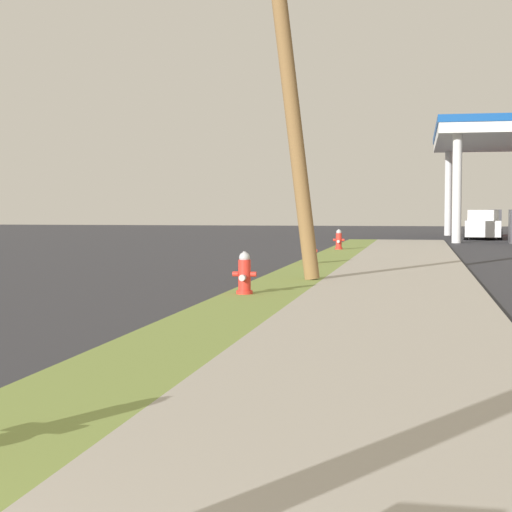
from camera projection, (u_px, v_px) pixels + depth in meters
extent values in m
cylinder|color=red|center=(244.00, 292.00, 14.46)|extent=(0.29, 0.29, 0.06)
cylinder|color=red|center=(244.00, 277.00, 14.44)|extent=(0.22, 0.22, 0.60)
sphere|color=#B2B2B7|center=(244.00, 257.00, 14.42)|extent=(0.19, 0.19, 0.19)
cylinder|color=#B2B2B7|center=(244.00, 253.00, 14.42)|extent=(0.06, 0.06, 0.05)
cylinder|color=red|center=(236.00, 274.00, 14.47)|extent=(0.10, 0.09, 0.09)
cylinder|color=red|center=(253.00, 274.00, 14.41)|extent=(0.10, 0.09, 0.09)
cylinder|color=#B2B2B7|center=(242.00, 278.00, 14.28)|extent=(0.11, 0.12, 0.11)
cylinder|color=red|center=(310.00, 262.00, 22.56)|extent=(0.29, 0.29, 0.06)
cylinder|color=red|center=(310.00, 253.00, 22.55)|extent=(0.22, 0.22, 0.60)
sphere|color=#B2B2B7|center=(310.00, 240.00, 22.53)|extent=(0.19, 0.19, 0.19)
cylinder|color=#B2B2B7|center=(310.00, 237.00, 22.53)|extent=(0.06, 0.06, 0.05)
cylinder|color=red|center=(304.00, 251.00, 22.58)|extent=(0.10, 0.09, 0.09)
cylinder|color=red|center=(315.00, 251.00, 22.52)|extent=(0.10, 0.09, 0.09)
cylinder|color=#B2B2B7|center=(309.00, 253.00, 22.38)|extent=(0.11, 0.12, 0.11)
cylinder|color=red|center=(339.00, 248.00, 30.71)|extent=(0.29, 0.29, 0.06)
cylinder|color=red|center=(339.00, 241.00, 30.70)|extent=(0.22, 0.22, 0.60)
sphere|color=#B2B2B7|center=(339.00, 232.00, 30.68)|extent=(0.19, 0.19, 0.19)
cylinder|color=#B2B2B7|center=(339.00, 230.00, 30.67)|extent=(0.06, 0.06, 0.05)
cylinder|color=red|center=(335.00, 240.00, 30.73)|extent=(0.10, 0.09, 0.09)
cylinder|color=red|center=(343.00, 240.00, 30.66)|extent=(0.10, 0.09, 0.09)
cylinder|color=#B2B2B7|center=(338.00, 241.00, 30.53)|extent=(0.11, 0.12, 0.11)
cylinder|color=olive|center=(288.00, 74.00, 17.02)|extent=(1.40, 1.02, 8.57)
cylinder|color=silver|center=(457.00, 189.00, 39.19)|extent=(0.44, 0.44, 5.16)
cylinder|color=silver|center=(448.00, 194.00, 50.68)|extent=(0.44, 0.44, 5.16)
cube|color=white|center=(506.00, 139.00, 44.24)|extent=(7.37, 13.53, 0.50)
cube|color=#144C9E|center=(506.00, 130.00, 44.21)|extent=(7.47, 13.63, 0.36)
cube|color=#47474C|center=(495.00, 223.00, 50.24)|extent=(0.70, 1.10, 1.60)
cube|color=white|center=(483.00, 228.00, 44.73)|extent=(2.14, 4.62, 0.85)
cube|color=white|center=(483.00, 215.00, 44.47)|extent=(1.74, 2.13, 0.56)
cylinder|color=black|center=(467.00, 233.00, 46.61)|extent=(0.26, 0.61, 0.60)
cylinder|color=black|center=(499.00, 233.00, 46.16)|extent=(0.26, 0.61, 0.60)
cylinder|color=black|center=(466.00, 234.00, 43.33)|extent=(0.26, 0.61, 0.60)
cylinder|color=black|center=(500.00, 235.00, 42.88)|extent=(0.26, 0.61, 0.60)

